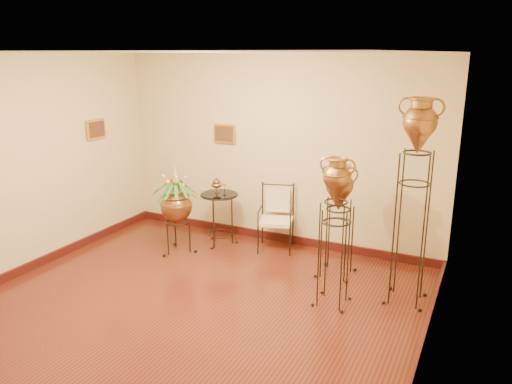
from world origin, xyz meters
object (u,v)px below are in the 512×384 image
at_px(armchair, 276,219).
at_px(side_table, 220,218).
at_px(amphora_tall, 413,201).
at_px(amphora_mid, 335,232).
at_px(planter_urn, 176,203).

distance_m(armchair, side_table, 0.87).
distance_m(amphora_tall, side_table, 3.01).
bearing_deg(amphora_mid, planter_urn, 167.98).
height_order(amphora_tall, armchair, amphora_tall).
bearing_deg(amphora_tall, amphora_mid, -149.67).
relative_size(amphora_tall, amphora_mid, 1.37).
relative_size(planter_urn, side_table, 1.32).
relative_size(armchair, side_table, 0.95).
distance_m(planter_urn, side_table, 0.74).
bearing_deg(amphora_tall, side_table, 167.74).
xyz_separation_m(amphora_mid, side_table, (-2.09, 1.05, -0.46)).
height_order(planter_urn, side_table, planter_urn).
height_order(planter_urn, armchair, planter_urn).
bearing_deg(side_table, planter_urn, -127.47).
bearing_deg(amphora_mid, armchair, 135.46).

